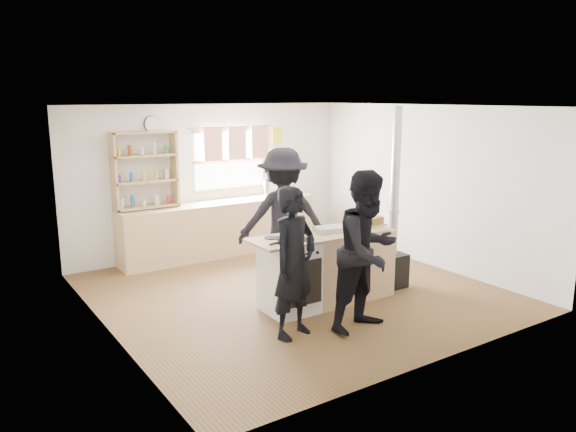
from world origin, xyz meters
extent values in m
cube|color=brown|center=(0.00, 0.00, -0.01)|extent=(5.00, 5.00, 0.01)
cube|color=#D4B27F|center=(0.00, 2.22, 0.45)|extent=(3.40, 0.55, 0.90)
cube|color=tan|center=(-1.20, 2.34, 0.94)|extent=(1.00, 0.28, 0.03)
cube|color=tan|center=(-1.20, 2.34, 1.33)|extent=(1.00, 0.28, 0.03)
cube|color=tan|center=(-1.20, 2.34, 1.74)|extent=(1.00, 0.28, 0.03)
cube|color=tan|center=(-1.20, 2.34, 2.08)|extent=(1.00, 0.28, 0.03)
cube|color=tan|center=(-1.68, 2.34, 1.50)|extent=(0.04, 0.28, 1.20)
cube|color=tan|center=(-0.72, 2.34, 1.50)|extent=(0.04, 0.28, 1.20)
cylinder|color=silver|center=(0.92, 2.22, 1.04)|extent=(0.10, 0.10, 0.29)
cube|color=white|center=(-0.45, -0.55, 0.45)|extent=(0.60, 0.60, 0.90)
cube|color=tan|center=(0.45, -0.55, 0.45)|extent=(1.20, 0.60, 0.90)
cube|color=tan|center=(0.00, -0.55, 0.92)|extent=(1.84, 0.64, 0.03)
cylinder|color=black|center=(-0.53, -0.66, 0.96)|extent=(0.31, 0.31, 0.05)
cylinder|color=#386021|center=(-0.53, -0.66, 0.97)|extent=(0.23, 0.23, 0.02)
cube|color=silver|center=(0.17, -0.54, 0.96)|extent=(0.40, 0.30, 0.07)
cube|color=brown|center=(0.17, -0.54, 0.98)|extent=(0.34, 0.26, 0.02)
cylinder|color=silver|center=(-0.32, -0.44, 1.01)|extent=(0.24, 0.24, 0.16)
cylinder|color=silver|center=(-0.32, -0.44, 1.10)|extent=(0.25, 0.25, 0.01)
sphere|color=black|center=(-0.32, -0.44, 1.11)|extent=(0.03, 0.03, 0.03)
cylinder|color=#B0B0B3|center=(0.62, -0.52, 1.02)|extent=(0.29, 0.29, 0.19)
cylinder|color=#B0B0B3|center=(0.62, -0.52, 1.12)|extent=(0.30, 0.30, 0.01)
sphere|color=black|center=(0.62, -0.52, 1.14)|extent=(0.03, 0.03, 0.03)
cube|color=tan|center=(0.89, -0.61, 0.94)|extent=(0.30, 0.24, 0.02)
cube|color=olive|center=(0.89, -0.61, 1.00)|extent=(0.23, 0.14, 0.10)
cube|color=black|center=(1.27, -0.57, 0.24)|extent=(0.35, 0.35, 0.47)
cylinder|color=#ADADB2|center=(1.27, -0.57, 1.49)|extent=(0.12, 0.12, 2.03)
imported|color=black|center=(-0.80, -1.18, 0.85)|extent=(0.71, 0.56, 1.69)
imported|color=black|center=(0.00, -1.47, 0.92)|extent=(0.99, 0.82, 1.84)
imported|color=black|center=(0.07, 0.40, 0.97)|extent=(1.42, 1.08, 1.94)
camera|label=1|loc=(-4.10, -6.04, 2.63)|focal=35.00mm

